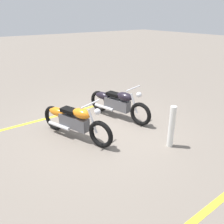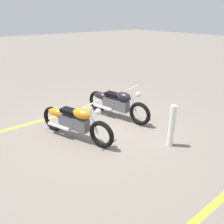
# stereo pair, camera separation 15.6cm
# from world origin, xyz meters

# --- Properties ---
(ground_plane) EXTENTS (60.00, 60.00, 0.00)m
(ground_plane) POSITION_xyz_m (0.00, 0.00, 0.00)
(ground_plane) COLOR slate
(motorcycle_bright_foreground) EXTENTS (2.14, 0.90, 1.04)m
(motorcycle_bright_foreground) POSITION_xyz_m (0.01, -0.82, 0.46)
(motorcycle_bright_foreground) COLOR black
(motorcycle_bright_foreground) RESTS_ON ground
(motorcycle_dark_foreground) EXTENTS (2.19, 0.79, 1.04)m
(motorcycle_dark_foreground) POSITION_xyz_m (-0.32, 0.78, 0.46)
(motorcycle_dark_foreground) COLOR black
(motorcycle_dark_foreground) RESTS_ON ground
(bollard_post) EXTENTS (0.14, 0.14, 1.01)m
(bollard_post) POSITION_xyz_m (1.72, 0.79, 0.50)
(bollard_post) COLOR white
(bollard_post) RESTS_ON ground
(parking_stripe_near) EXTENTS (0.13, 3.20, 0.01)m
(parking_stripe_near) POSITION_xyz_m (-1.48, -0.89, 0.00)
(parking_stripe_near) COLOR yellow
(parking_stripe_near) RESTS_ON ground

